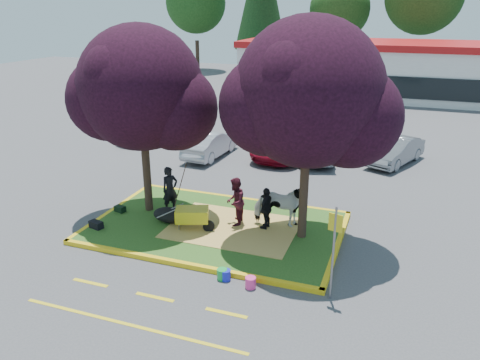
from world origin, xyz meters
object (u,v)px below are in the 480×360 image
(handler, at_px, (170,190))
(wheelbarrow, at_px, (192,215))
(bucket_blue, at_px, (226,275))
(bucket_pink, at_px, (250,283))
(bucket_green, at_px, (222,274))
(calf, at_px, (170,215))
(cow, at_px, (280,206))
(car_silver, at_px, (210,144))
(sign_post, at_px, (334,243))
(car_black, at_px, (146,130))

(handler, distance_m, wheelbarrow, 1.75)
(bucket_blue, bearing_deg, handler, 135.75)
(handler, relative_size, bucket_pink, 5.35)
(bucket_green, bearing_deg, handler, 134.84)
(calf, bearing_deg, bucket_pink, -55.42)
(cow, distance_m, car_silver, 8.82)
(sign_post, bearing_deg, cow, 139.08)
(cow, relative_size, bucket_pink, 5.70)
(cow, height_order, car_black, cow)
(wheelbarrow, height_order, car_silver, car_silver)
(cow, distance_m, bucket_pink, 3.63)
(calf, distance_m, car_silver, 8.03)
(calf, distance_m, bucket_blue, 3.94)
(cow, relative_size, wheelbarrow, 0.92)
(calf, height_order, bucket_green, calf)
(calf, bearing_deg, car_silver, 82.43)
(wheelbarrow, distance_m, car_black, 11.94)
(wheelbarrow, height_order, bucket_blue, wheelbarrow)
(car_silver, bearing_deg, cow, 132.30)
(sign_post, xyz_separation_m, bucket_pink, (-2.09, -0.24, -1.44))
(handler, height_order, car_silver, handler)
(calf, height_order, bucket_pink, calf)
(wheelbarrow, height_order, bucket_pink, wheelbarrow)
(cow, height_order, car_silver, cow)
(car_black, bearing_deg, bucket_pink, -34.90)
(handler, bearing_deg, cow, -55.70)
(bucket_pink, bearing_deg, bucket_blue, 169.83)
(sign_post, height_order, car_black, sign_post)
(cow, xyz_separation_m, handler, (-4.04, -0.08, 0.08))
(car_black, bearing_deg, calf, -40.96)
(car_silver, bearing_deg, bucket_blue, 119.12)
(bucket_green, distance_m, bucket_blue, 0.11)
(bucket_green, xyz_separation_m, car_silver, (-4.75, 10.32, 0.49))
(wheelbarrow, bearing_deg, bucket_green, -69.99)
(calf, height_order, sign_post, sign_post)
(wheelbarrow, height_order, sign_post, sign_post)
(bucket_pink, xyz_separation_m, bucket_blue, (-0.77, 0.14, -0.01))
(cow, xyz_separation_m, bucket_green, (-0.72, -3.41, -0.75))
(sign_post, relative_size, car_silver, 0.66)
(cow, relative_size, bucket_blue, 5.95)
(handler, xyz_separation_m, car_silver, (-1.43, 6.99, -0.34))
(cow, relative_size, handler, 1.06)
(handler, xyz_separation_m, car_black, (-5.94, 8.40, -0.37))
(sign_post, bearing_deg, car_black, 151.37)
(bucket_green, distance_m, bucket_pink, 0.89)
(wheelbarrow, xyz_separation_m, car_black, (-7.29, 9.45, -0.04))
(cow, relative_size, calf, 1.49)
(cow, bearing_deg, wheelbarrow, 101.47)
(car_silver, bearing_deg, bucket_pink, 122.19)
(wheelbarrow, bearing_deg, cow, 2.24)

